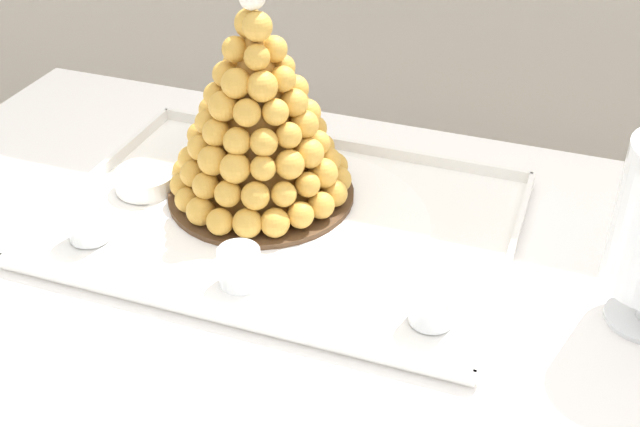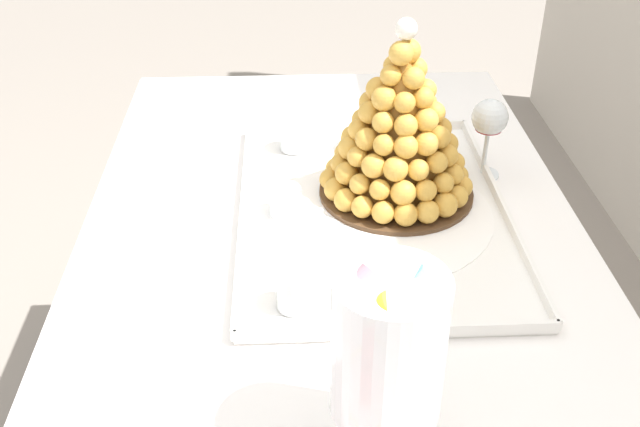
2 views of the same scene
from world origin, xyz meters
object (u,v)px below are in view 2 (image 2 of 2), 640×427
at_px(croquembouche, 400,130).
at_px(creme_brulee_ramekin, 365,142).
at_px(dessert_cup_left, 295,137).
at_px(dessert_cup_mid_left, 285,202).
at_px(dessert_cup_centre, 295,291).
at_px(wine_glass, 489,121).
at_px(serving_tray, 373,213).
at_px(macaron_goblet, 387,348).

distance_m(croquembouche, creme_brulee_ramekin, 0.20).
relative_size(dessert_cup_left, dessert_cup_mid_left, 1.06).
height_order(croquembouche, dessert_cup_centre, croquembouche).
bearing_deg(creme_brulee_ramekin, dessert_cup_centre, -17.28).
xyz_separation_m(croquembouche, wine_glass, (-0.07, 0.17, -0.02)).
bearing_deg(creme_brulee_ramekin, serving_tray, -2.09).
xyz_separation_m(serving_tray, dessert_cup_mid_left, (-0.00, -0.15, 0.03)).
xyz_separation_m(croquembouche, dessert_cup_mid_left, (0.05, -0.19, -0.10)).
relative_size(dessert_cup_centre, wine_glass, 0.37).
bearing_deg(macaron_goblet, croquembouche, 170.70).
relative_size(macaron_goblet, wine_glass, 1.67).
bearing_deg(croquembouche, macaron_goblet, -9.30).
relative_size(serving_tray, creme_brulee_ramekin, 6.84).
distance_m(dessert_cup_left, creme_brulee_ramekin, 0.14).
relative_size(serving_tray, dessert_cup_left, 10.99).
bearing_deg(dessert_cup_centre, serving_tray, 150.36).
relative_size(serving_tray, dessert_cup_mid_left, 11.62).
bearing_deg(dessert_cup_mid_left, dessert_cup_centre, 2.95).
xyz_separation_m(dessert_cup_left, wine_glass, (0.10, 0.34, 0.08)).
relative_size(dessert_cup_mid_left, dessert_cup_centre, 0.95).
bearing_deg(dessert_cup_mid_left, creme_brulee_ramekin, 144.93).
relative_size(croquembouche, macaron_goblet, 1.25).
xyz_separation_m(serving_tray, creme_brulee_ramekin, (-0.22, 0.01, 0.02)).
bearing_deg(creme_brulee_ramekin, wine_glass, 64.98).
xyz_separation_m(dessert_cup_left, creme_brulee_ramekin, (0.01, 0.14, -0.01)).
xyz_separation_m(dessert_cup_centre, creme_brulee_ramekin, (-0.46, 0.14, -0.01)).
distance_m(dessert_cup_left, dessert_cup_centre, 0.47).
bearing_deg(dessert_cup_mid_left, serving_tray, 89.39).
height_order(dessert_cup_mid_left, dessert_cup_centre, dessert_cup_centre).
bearing_deg(dessert_cup_mid_left, macaron_goblet, 12.63).
distance_m(dessert_cup_centre, creme_brulee_ramekin, 0.48).
distance_m(serving_tray, wine_glass, 0.27).
bearing_deg(croquembouche, serving_tray, -39.12).
height_order(serving_tray, dessert_cup_centre, dessert_cup_centre).
distance_m(dessert_cup_left, wine_glass, 0.37).
xyz_separation_m(serving_tray, dessert_cup_left, (-0.23, -0.13, 0.03)).
distance_m(serving_tray, dessert_cup_mid_left, 0.15).
height_order(macaron_goblet, wine_glass, macaron_goblet).
relative_size(croquembouche, creme_brulee_ramekin, 3.45).
xyz_separation_m(croquembouche, creme_brulee_ramekin, (-0.17, -0.04, -0.11)).
bearing_deg(serving_tray, dessert_cup_centre, -29.64).
relative_size(dessert_cup_centre, creme_brulee_ramekin, 0.62).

